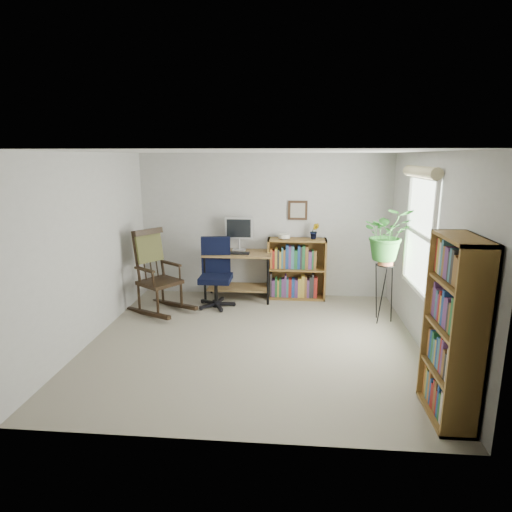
# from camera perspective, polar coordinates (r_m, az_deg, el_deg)

# --- Properties ---
(floor) EXTENTS (4.20, 4.00, 0.00)m
(floor) POSITION_cam_1_polar(r_m,az_deg,el_deg) (5.66, -0.36, -11.35)
(floor) COLOR gray
(floor) RESTS_ON ground
(ceiling) EXTENTS (4.20, 4.00, 0.00)m
(ceiling) POSITION_cam_1_polar(r_m,az_deg,el_deg) (5.15, -0.40, 13.75)
(ceiling) COLOR silver
(ceiling) RESTS_ON ground
(wall_back) EXTENTS (4.20, 0.00, 2.40)m
(wall_back) POSITION_cam_1_polar(r_m,az_deg,el_deg) (7.23, 1.10, 4.03)
(wall_back) COLOR #B3B2AE
(wall_back) RESTS_ON ground
(wall_front) EXTENTS (4.20, 0.00, 2.40)m
(wall_front) POSITION_cam_1_polar(r_m,az_deg,el_deg) (3.36, -3.55, -6.80)
(wall_front) COLOR #B3B2AE
(wall_front) RESTS_ON ground
(wall_left) EXTENTS (0.00, 4.00, 2.40)m
(wall_left) POSITION_cam_1_polar(r_m,az_deg,el_deg) (5.85, -21.32, 0.95)
(wall_left) COLOR #B3B2AE
(wall_left) RESTS_ON ground
(wall_right) EXTENTS (0.00, 4.00, 2.40)m
(wall_right) POSITION_cam_1_polar(r_m,az_deg,el_deg) (5.50, 21.98, 0.15)
(wall_right) COLOR #B3B2AE
(wall_right) RESTS_ON ground
(window) EXTENTS (0.12, 1.20, 1.50)m
(window) POSITION_cam_1_polar(r_m,az_deg,el_deg) (5.73, 20.92, 2.78)
(window) COLOR white
(window) RESTS_ON wall_right
(desk) EXTENTS (1.11, 0.61, 0.80)m
(desk) POSITION_cam_1_polar(r_m,az_deg,el_deg) (7.15, -2.38, -2.64)
(desk) COLOR olive
(desk) RESTS_ON floor
(monitor) EXTENTS (0.46, 0.16, 0.56)m
(monitor) POSITION_cam_1_polar(r_m,az_deg,el_deg) (7.13, -2.28, 2.94)
(monitor) COLOR silver
(monitor) RESTS_ON desk
(keyboard) EXTENTS (0.40, 0.15, 0.02)m
(keyboard) POSITION_cam_1_polar(r_m,az_deg,el_deg) (6.94, -2.53, 0.39)
(keyboard) COLOR black
(keyboard) RESTS_ON desk
(office_chair) EXTENTS (0.68, 0.68, 1.12)m
(office_chair) POSITION_cam_1_polar(r_m,az_deg,el_deg) (6.75, -5.41, -2.26)
(office_chair) COLOR black
(office_chair) RESTS_ON floor
(rocking_chair) EXTENTS (1.30, 1.19, 1.30)m
(rocking_chair) POSITION_cam_1_polar(r_m,az_deg,el_deg) (6.65, -12.77, -1.97)
(rocking_chair) COLOR black
(rocking_chair) RESTS_ON floor
(low_bookshelf) EXTENTS (0.97, 0.32, 1.02)m
(low_bookshelf) POSITION_cam_1_polar(r_m,az_deg,el_deg) (7.18, 5.42, -1.71)
(low_bookshelf) COLOR brown
(low_bookshelf) RESTS_ON floor
(tall_bookshelf) EXTENTS (0.32, 0.74, 1.69)m
(tall_bookshelf) POSITION_cam_1_polar(r_m,az_deg,el_deg) (4.22, 24.85, -8.96)
(tall_bookshelf) COLOR brown
(tall_bookshelf) RESTS_ON floor
(plant_stand) EXTENTS (0.35, 0.35, 0.99)m
(plant_stand) POSITION_cam_1_polar(r_m,az_deg,el_deg) (6.42, 16.65, -4.18)
(plant_stand) COLOR black
(plant_stand) RESTS_ON floor
(spider_plant) EXTENTS (1.69, 1.88, 1.46)m
(spider_plant) POSITION_cam_1_polar(r_m,az_deg,el_deg) (6.19, 17.35, 6.08)
(spider_plant) COLOR #286A25
(spider_plant) RESTS_ON plant_stand
(potted_plant_small) EXTENTS (0.13, 0.24, 0.11)m
(potted_plant_small) POSITION_cam_1_polar(r_m,az_deg,el_deg) (7.08, 7.79, 2.68)
(potted_plant_small) COLOR #286A25
(potted_plant_small) RESTS_ON low_bookshelf
(framed_picture) EXTENTS (0.32, 0.04, 0.32)m
(framed_picture) POSITION_cam_1_polar(r_m,az_deg,el_deg) (7.15, 5.58, 6.07)
(framed_picture) COLOR black
(framed_picture) RESTS_ON wall_back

